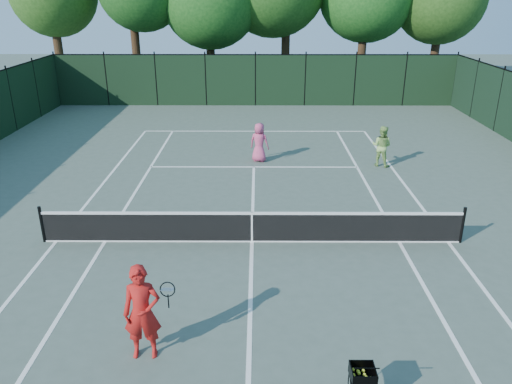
{
  "coord_description": "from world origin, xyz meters",
  "views": [
    {
      "loc": [
        0.17,
        -12.4,
        6.5
      ],
      "look_at": [
        0.11,
        1.0,
        1.1
      ],
      "focal_mm": 35.0,
      "sensor_mm": 36.0,
      "label": 1
    }
  ],
  "objects_px": {
    "loose_ball_midcourt": "(133,317)",
    "player_green": "(382,146)",
    "coach": "(142,312)",
    "player_pink": "(259,142)",
    "ball_hopper": "(363,374)"
  },
  "relations": [
    {
      "from": "coach",
      "to": "player_green",
      "type": "distance_m",
      "value": 13.29
    },
    {
      "from": "coach",
      "to": "player_green",
      "type": "bearing_deg",
      "value": 53.68
    },
    {
      "from": "coach",
      "to": "ball_hopper",
      "type": "distance_m",
      "value": 4.08
    },
    {
      "from": "player_pink",
      "to": "ball_hopper",
      "type": "height_order",
      "value": "player_pink"
    },
    {
      "from": "coach",
      "to": "loose_ball_midcourt",
      "type": "xyz_separation_m",
      "value": [
        -0.53,
        1.15,
        -0.93
      ]
    },
    {
      "from": "ball_hopper",
      "to": "loose_ball_midcourt",
      "type": "relative_size",
      "value": 11.52
    },
    {
      "from": "coach",
      "to": "player_pink",
      "type": "height_order",
      "value": "coach"
    },
    {
      "from": "player_green",
      "to": "loose_ball_midcourt",
      "type": "xyz_separation_m",
      "value": [
        -7.57,
        -10.13,
        -0.78
      ]
    },
    {
      "from": "coach",
      "to": "ball_hopper",
      "type": "bearing_deg",
      "value": -22.29
    },
    {
      "from": "player_pink",
      "to": "loose_ball_midcourt",
      "type": "height_order",
      "value": "player_pink"
    },
    {
      "from": "player_green",
      "to": "coach",
      "type": "bearing_deg",
      "value": 88.61
    },
    {
      "from": "player_pink",
      "to": "loose_ball_midcourt",
      "type": "bearing_deg",
      "value": 94.81
    },
    {
      "from": "ball_hopper",
      "to": "loose_ball_midcourt",
      "type": "xyz_separation_m",
      "value": [
        -4.4,
        2.4,
        -0.62
      ]
    },
    {
      "from": "coach",
      "to": "ball_hopper",
      "type": "relative_size",
      "value": 2.46
    },
    {
      "from": "loose_ball_midcourt",
      "to": "player_green",
      "type": "bearing_deg",
      "value": 53.2
    }
  ]
}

